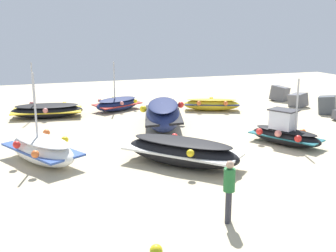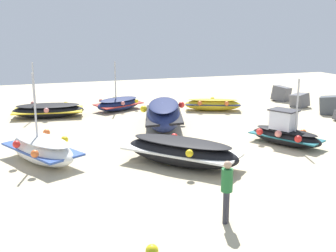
# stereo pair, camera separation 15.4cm
# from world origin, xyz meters

# --- Properties ---
(ground_plane) EXTENTS (50.33, 50.33, 0.00)m
(ground_plane) POSITION_xyz_m (0.00, 0.00, 0.00)
(ground_plane) COLOR beige
(fishing_boat_0) EXTENTS (4.66, 4.41, 1.06)m
(fishing_boat_0) POSITION_xyz_m (0.95, -2.23, 0.56)
(fishing_boat_0) COLOR black
(fishing_boat_0) RESTS_ON ground_plane
(fishing_boat_3) EXTENTS (3.55, 2.55, 3.07)m
(fishing_boat_3) POSITION_xyz_m (-0.18, 3.26, 0.54)
(fishing_boat_3) COLOR black
(fishing_boat_3) RESTS_ON ground_plane
(fishing_boat_4) EXTENTS (2.70, 3.51, 3.20)m
(fishing_boat_4) POSITION_xyz_m (-10.50, -2.19, 0.42)
(fishing_boat_4) COLOR navy
(fishing_boat_4) RESTS_ON ground_plane
(fishing_boat_5) EXTENTS (2.45, 4.36, 3.28)m
(fishing_boat_5) POSITION_xyz_m (-9.83, -6.61, 0.42)
(fishing_boat_5) COLOR black
(fishing_boat_5) RESTS_ON ground_plane
(fishing_boat_6) EXTENTS (2.60, 3.80, 0.84)m
(fishing_boat_6) POSITION_xyz_m (-8.41, 3.47, 0.41)
(fishing_boat_6) COLOR gold
(fishing_boat_6) RESTS_ON ground_plane
(fishing_boat_7) EXTENTS (4.19, 3.12, 3.58)m
(fishing_boat_7) POSITION_xyz_m (-1.16, -7.35, 0.56)
(fishing_boat_7) COLOR white
(fishing_boat_7) RESTS_ON ground_plane
(fishing_boat_8) EXTENTS (5.67, 3.35, 1.47)m
(fishing_boat_8) POSITION_xyz_m (-5.14, -0.94, 0.73)
(fishing_boat_8) COLOR navy
(fishing_boat_8) RESTS_ON ground_plane
(person_walking) EXTENTS (0.32, 0.32, 1.78)m
(person_walking) POSITION_xyz_m (5.91, -2.79, 1.03)
(person_walking) COLOR #2D2D38
(person_walking) RESTS_ON ground_plane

